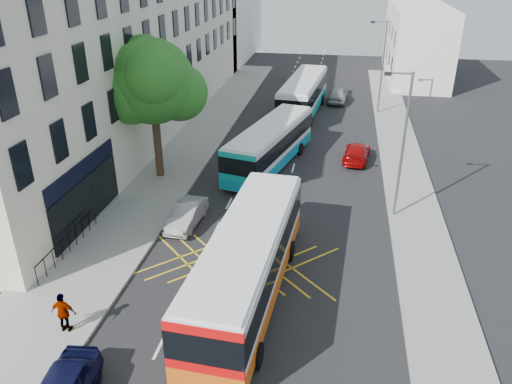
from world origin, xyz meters
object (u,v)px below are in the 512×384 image
at_px(bus_near, 248,262).
at_px(pedestrian_far, 64,313).
at_px(bus_far, 303,95).
at_px(street_tree, 152,83).
at_px(parked_car_silver, 187,215).
at_px(lamp_far, 382,63).
at_px(distant_car_silver, 338,95).
at_px(lamp_near, 402,139).
at_px(red_hatchback, 357,152).
at_px(bus_mid, 270,145).
at_px(distant_car_grey, 299,79).

xyz_separation_m(bus_near, pedestrian_far, (-6.53, -3.57, -0.72)).
bearing_deg(bus_far, street_tree, -111.55).
relative_size(bus_near, parked_car_silver, 3.20).
bearing_deg(parked_car_silver, lamp_far, 67.90).
xyz_separation_m(distant_car_silver, pedestrian_far, (-9.57, -35.24, 0.29)).
xyz_separation_m(lamp_near, bus_far, (-6.70, 18.95, -2.90)).
bearing_deg(red_hatchback, street_tree, 28.51).
xyz_separation_m(lamp_near, bus_near, (-6.67, -8.36, -2.89)).
xyz_separation_m(lamp_far, parked_car_silver, (-11.10, -22.82, -4.01)).
bearing_deg(pedestrian_far, lamp_near, -139.23).
bearing_deg(bus_mid, lamp_far, 74.30).
distance_m(distant_car_silver, pedestrian_far, 36.51).
bearing_deg(distant_car_silver, red_hatchback, 100.30).
bearing_deg(red_hatchback, bus_far, -59.71).
xyz_separation_m(parked_car_silver, distant_car_grey, (3.06, 32.23, 0.10)).
distance_m(lamp_far, pedestrian_far, 34.74).
height_order(street_tree, red_hatchback, street_tree).
xyz_separation_m(lamp_far, bus_mid, (-7.83, -13.97, -3.04)).
distance_m(lamp_far, bus_mid, 16.30).
xyz_separation_m(bus_mid, distant_car_silver, (4.21, 17.27, -0.85)).
height_order(street_tree, bus_mid, street_tree).
height_order(red_hatchback, distant_car_silver, distant_car_silver).
xyz_separation_m(bus_mid, distant_car_grey, (-0.20, 23.37, -0.86)).
distance_m(bus_far, distant_car_silver, 5.43).
relative_size(lamp_near, red_hatchback, 1.91).
relative_size(street_tree, distant_car_grey, 1.72).
relative_size(street_tree, bus_far, 0.75).
xyz_separation_m(bus_near, bus_far, (-0.03, 27.31, -0.01)).
xyz_separation_m(parked_car_silver, red_hatchback, (9.18, 10.99, -0.00)).
bearing_deg(lamp_far, distant_car_grey, 130.53).
bearing_deg(distant_car_grey, lamp_near, -71.94).
relative_size(bus_near, bus_mid, 1.08).
bearing_deg(distant_car_grey, parked_car_silver, -92.66).
height_order(bus_mid, pedestrian_far, bus_mid).
bearing_deg(lamp_far, distant_car_silver, 137.62).
relative_size(bus_mid, red_hatchback, 2.61).
distance_m(street_tree, red_hatchback, 14.93).
bearing_deg(street_tree, lamp_far, 49.19).
height_order(bus_near, parked_car_silver, bus_near).
height_order(lamp_near, pedestrian_far, lamp_near).
bearing_deg(lamp_far, street_tree, -130.81).
distance_m(lamp_far, distant_car_silver, 6.26).
bearing_deg(lamp_near, street_tree, 168.60).
relative_size(bus_far, pedestrian_far, 6.84).
distance_m(lamp_far, red_hatchback, 12.64).
relative_size(parked_car_silver, red_hatchback, 0.89).
relative_size(lamp_far, pedestrian_far, 4.63).
bearing_deg(bus_near, parked_car_silver, 131.99).
relative_size(distant_car_grey, pedestrian_far, 2.96).
distance_m(distant_car_grey, pedestrian_far, 41.65).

